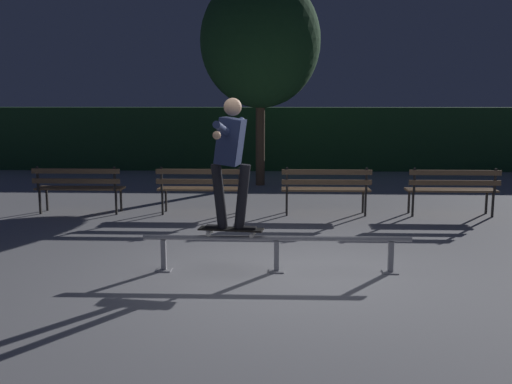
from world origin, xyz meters
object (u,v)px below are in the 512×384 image
at_px(grind_rail, 277,245).
at_px(park_bench_rightmost, 452,186).
at_px(skateboard, 231,230).
at_px(skateboarder, 231,152).
at_px(park_bench_left_center, 201,185).
at_px(tree_behind_benches, 260,42).
at_px(park_bench_right_center, 326,186).
at_px(park_bench_leftmost, 79,185).

distance_m(grind_rail, park_bench_rightmost, 4.73).
relative_size(skateboard, skateboarder, 0.51).
distance_m(skateboard, park_bench_left_center, 3.62).
distance_m(park_bench_rightmost, tree_behind_benches, 5.90).
bearing_deg(park_bench_rightmost, park_bench_left_center, 180.00).
bearing_deg(park_bench_left_center, skateboard, -77.10).
distance_m(skateboard, park_bench_right_center, 3.81).
relative_size(skateboarder, park_bench_left_center, 0.97).
bearing_deg(tree_behind_benches, grind_rail, -86.93).
relative_size(skateboarder, park_bench_leftmost, 0.97).
distance_m(grind_rail, skateboard, 0.58).
bearing_deg(park_bench_left_center, park_bench_right_center, 0.00).
bearing_deg(park_bench_rightmost, park_bench_right_center, 180.00).
bearing_deg(park_bench_leftmost, skateboarder, -49.01).
bearing_deg(park_bench_leftmost, park_bench_left_center, 0.00).
relative_size(skateboarder, tree_behind_benches, 0.31).
bearing_deg(tree_behind_benches, park_bench_left_center, -104.53).
bearing_deg(park_bench_leftmost, park_bench_right_center, 0.00).
distance_m(park_bench_left_center, park_bench_rightmost, 4.51).
bearing_deg(park_bench_left_center, park_bench_rightmost, 0.00).
relative_size(park_bench_left_center, park_bench_right_center, 1.00).
relative_size(grind_rail, tree_behind_benches, 0.65).
xyz_separation_m(park_bench_left_center, park_bench_right_center, (2.25, 0.00, 0.00)).
distance_m(park_bench_leftmost, park_bench_right_center, 4.51).
relative_size(grind_rail, park_bench_leftmost, 2.02).
bearing_deg(skateboard, park_bench_right_center, 67.71).
height_order(grind_rail, skateboarder, skateboarder).
height_order(skateboard, park_bench_leftmost, park_bench_leftmost).
bearing_deg(park_bench_right_center, tree_behind_benches, 108.98).
xyz_separation_m(park_bench_leftmost, park_bench_right_center, (4.51, 0.00, 0.00)).
height_order(park_bench_left_center, park_bench_right_center, same).
height_order(skateboard, park_bench_rightmost, park_bench_rightmost).
height_order(skateboarder, park_bench_rightmost, skateboarder).
height_order(park_bench_left_center, park_bench_rightmost, same).
bearing_deg(skateboarder, park_bench_right_center, 67.75).
distance_m(skateboard, park_bench_rightmost, 5.11).
bearing_deg(grind_rail, park_bench_rightmost, 48.24).
bearing_deg(skateboard, grind_rail, 0.00).
bearing_deg(park_bench_leftmost, grind_rail, -44.31).
bearing_deg(skateboarder, park_bench_rightmost, 43.66).
bearing_deg(park_bench_right_center, park_bench_rightmost, 0.00).
bearing_deg(park_bench_left_center, skateboarder, -77.05).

